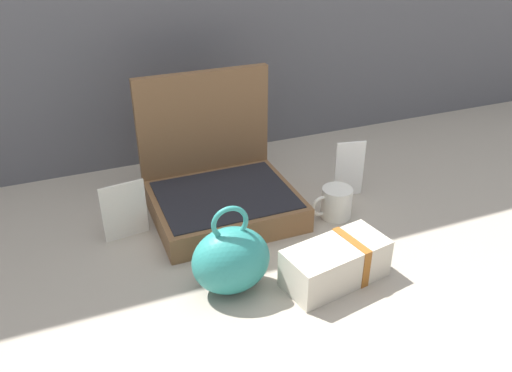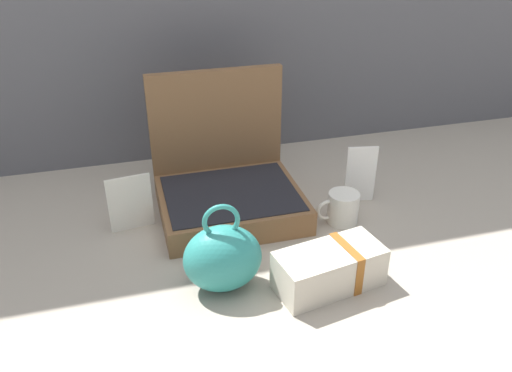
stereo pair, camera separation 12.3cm
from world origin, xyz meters
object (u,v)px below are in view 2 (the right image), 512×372
object	(u,v)px
cream_toiletry_bag	(330,268)
coffee_mug	(342,208)
poster_card_right	(361,174)
teal_pouch_handbag	(223,258)
info_card_left	(130,203)
open_suitcase	(227,183)

from	to	relation	value
cream_toiletry_bag	coffee_mug	xyz separation A→B (m)	(0.13, 0.24, -0.00)
poster_card_right	coffee_mug	bearing A→B (deg)	-123.90
teal_pouch_handbag	poster_card_right	bearing A→B (deg)	30.50
info_card_left	poster_card_right	world-z (taller)	poster_card_right
coffee_mug	info_card_left	bearing A→B (deg)	167.91
info_card_left	coffee_mug	bearing A→B (deg)	-19.03
teal_pouch_handbag	coffee_mug	bearing A→B (deg)	26.04
cream_toiletry_bag	info_card_left	size ratio (longest dim) A/B	1.66
open_suitcase	cream_toiletry_bag	size ratio (longest dim) A/B	1.48
poster_card_right	info_card_left	bearing A→B (deg)	-170.76
teal_pouch_handbag	info_card_left	distance (m)	0.35
open_suitcase	teal_pouch_handbag	distance (m)	0.35
open_suitcase	coffee_mug	world-z (taller)	open_suitcase
teal_pouch_handbag	poster_card_right	size ratio (longest dim) A/B	1.28
cream_toiletry_bag	teal_pouch_handbag	bearing A→B (deg)	165.68
cream_toiletry_bag	coffee_mug	world-z (taller)	cream_toiletry_bag
open_suitcase	cream_toiletry_bag	xyz separation A→B (m)	(0.15, -0.40, -0.03)
coffee_mug	poster_card_right	xyz separation A→B (m)	(0.09, 0.09, 0.04)
info_card_left	poster_card_right	xyz separation A→B (m)	(0.64, -0.03, 0.01)
teal_pouch_handbag	coffee_mug	distance (m)	0.41
cream_toiletry_bag	info_card_left	distance (m)	0.55
poster_card_right	teal_pouch_handbag	bearing A→B (deg)	-137.96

